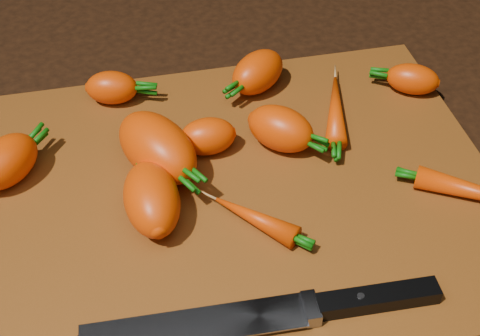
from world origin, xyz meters
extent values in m
cube|color=black|center=(0.00, 0.00, -0.01)|extent=(2.00, 2.00, 0.01)
cube|color=brown|center=(0.00, 0.00, 0.01)|extent=(0.50, 0.40, 0.01)
ellipsoid|color=#F14306|center=(-0.22, 0.06, 0.03)|extent=(0.08, 0.08, 0.05)
ellipsoid|color=#F14306|center=(-0.02, 0.06, 0.03)|extent=(0.06, 0.04, 0.04)
ellipsoid|color=#F14306|center=(-0.08, 0.04, 0.04)|extent=(0.10, 0.12, 0.06)
ellipsoid|color=#F14306|center=(-0.09, -0.02, 0.04)|extent=(0.05, 0.09, 0.05)
ellipsoid|color=#F14306|center=(0.05, 0.15, 0.03)|extent=(0.08, 0.08, 0.05)
ellipsoid|color=#F14306|center=(-0.11, 0.16, 0.03)|extent=(0.06, 0.05, 0.04)
ellipsoid|color=#F14306|center=(0.22, 0.11, 0.03)|extent=(0.07, 0.06, 0.03)
ellipsoid|color=#F14306|center=(0.12, 0.08, 0.02)|extent=(0.06, 0.11, 0.02)
ellipsoid|color=#F14306|center=(0.00, -0.05, 0.02)|extent=(0.08, 0.08, 0.02)
ellipsoid|color=#F14306|center=(0.05, 0.05, 0.03)|extent=(0.08, 0.08, 0.05)
cube|color=gray|center=(-0.07, -0.15, 0.02)|extent=(0.01, 0.03, 0.01)
cube|color=black|center=(-0.01, -0.15, 0.02)|extent=(0.10, 0.02, 0.01)
cylinder|color=#B2B2B7|center=(-0.03, -0.15, 0.03)|extent=(0.01, 0.01, 0.00)
camera|label=1|loc=(-0.10, -0.44, 0.48)|focal=50.00mm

